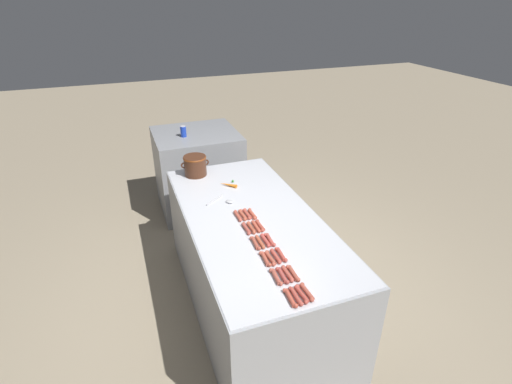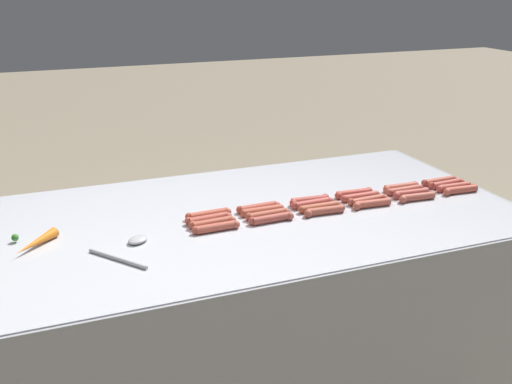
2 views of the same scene
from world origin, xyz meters
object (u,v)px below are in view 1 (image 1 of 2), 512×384
back_cabinet (198,171)px  serving_spoon (225,201)px  hot_dog_6 (296,296)px  bean_pot (195,165)px  soda_can (183,131)px  hot_dog_13 (287,274)px  hot_dog_15 (265,240)px  hot_dog_11 (243,215)px  carrot (228,185)px  hot_dog_0 (290,298)px  hot_dog_7 (282,275)px  hot_dog_3 (255,243)px  hot_dog_17 (247,214)px  hot_dog_22 (260,226)px  hot_dog_12 (301,294)px  hot_dog_4 (246,228)px  hot_dog_5 (238,216)px  hot_dog_14 (276,256)px  hot_dog_19 (293,273)px  hot_dog_23 (252,214)px  hot_dog_1 (276,277)px  hot_dog_18 (307,292)px  hot_dog_8 (270,258)px  hot_dog_10 (251,228)px  hot_dog_2 (265,259)px  hot_dog_21 (270,240)px  hot_dog_20 (281,255)px  hot_dog_9 (260,242)px

back_cabinet → serving_spoon: bearing=-93.7°
hot_dog_6 → serving_spoon: size_ratio=0.67×
bean_pot → soda_can: size_ratio=2.16×
hot_dog_13 → hot_dog_15: size_ratio=1.00×
hot_dog_11 → carrot: carrot is taller
hot_dog_11 → hot_dog_0: bearing=-92.2°
hot_dog_0 → hot_dog_11: same height
hot_dog_7 → hot_dog_15: (0.04, 0.39, 0.00)m
hot_dog_3 → hot_dog_11: bearing=84.3°
hot_dog_17 → hot_dog_22: same height
soda_can → hot_dog_6: bearing=-87.5°
hot_dog_11 → hot_dog_12: bearing=-87.7°
hot_dog_4 → hot_dog_5: same height
hot_dog_11 → hot_dog_12: 0.96m
hot_dog_14 → hot_dog_19: same height
hot_dog_6 → hot_dog_23: 0.95m
hot_dog_1 → hot_dog_15: same height
back_cabinet → serving_spoon: (-0.10, -1.57, 0.41)m
hot_dog_19 → hot_dog_18: bearing=-89.0°
hot_dog_4 → hot_dog_17: (0.07, 0.19, 0.00)m
hot_dog_8 → hot_dog_22: (0.08, 0.39, 0.00)m
hot_dog_5 → hot_dog_23: bearing=-5.3°
hot_dog_10 → serving_spoon: hot_dog_10 is taller
hot_dog_0 → hot_dog_18: size_ratio=1.00×
soda_can → hot_dog_18: bearing=-85.9°
hot_dog_2 → hot_dog_19: 0.22m
hot_dog_0 → hot_dog_6: same height
back_cabinet → hot_dog_21: 2.28m
hot_dog_5 → hot_dog_13: same height
hot_dog_12 → hot_dog_0: bearing=-174.9°
hot_dog_20 → hot_dog_17: bearing=94.1°
hot_dog_18 → hot_dog_3: bearing=101.5°
hot_dog_0 → hot_dog_3: (-0.00, 0.57, 0.00)m
hot_dog_8 → carrot: bearing=87.4°
hot_dog_10 → bean_pot: bean_pot is taller
hot_dog_13 → hot_dog_21: 0.38m
hot_dog_3 → hot_dog_7: (0.04, -0.38, 0.00)m
hot_dog_20 → hot_dog_22: bearing=90.7°
hot_dog_3 → hot_dog_10: size_ratio=1.00×
back_cabinet → hot_dog_20: 2.46m
hot_dog_11 → soda_can: soda_can is taller
hot_dog_13 → carrot: 1.31m
hot_dog_6 → hot_dog_23: bearing=85.5°
hot_dog_23 → carrot: bearing=92.9°
hot_dog_1 → hot_dog_22: (0.11, 0.58, 0.00)m
hot_dog_2 → hot_dog_9: size_ratio=1.00×
hot_dog_8 → hot_dog_11: same height
hot_dog_3 → hot_dog_22: 0.23m
hot_dog_6 → hot_dog_14: same height
bean_pot → hot_dog_3: bearing=-83.7°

